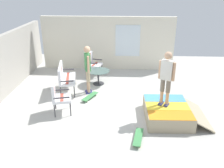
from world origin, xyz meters
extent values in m
cube|color=beige|center=(0.00, 0.00, -0.05)|extent=(12.00, 12.00, 0.10)
cube|color=silver|center=(3.80, 0.50, 1.20)|extent=(0.20, 6.00, 2.40)
cube|color=silver|center=(3.69, -0.40, 1.35)|extent=(0.03, 1.10, 1.40)
cube|color=tan|center=(-0.66, -1.57, 0.20)|extent=(1.63, 1.32, 0.41)
cube|color=orange|center=(-1.19, -1.58, 0.41)|extent=(0.54, 1.25, 0.01)
cube|color=yellow|center=(-0.66, -1.57, 0.41)|extent=(0.54, 1.25, 0.01)
cube|color=#4C99D8|center=(-0.13, -1.56, 0.41)|extent=(0.54, 1.25, 0.01)
cylinder|color=#B2B2B7|center=(-0.67, -0.95, 0.38)|extent=(1.54, 0.09, 0.05)
cube|color=tan|center=(-0.64, -2.46, 0.18)|extent=(1.58, 0.62, 0.34)
cylinder|color=#38383D|center=(0.59, 1.47, 0.22)|extent=(0.04, 0.04, 0.44)
cylinder|color=#38383D|center=(1.74, 1.69, 0.22)|extent=(0.04, 0.04, 0.44)
cylinder|color=#38383D|center=(0.51, 1.93, 0.22)|extent=(0.04, 0.04, 0.44)
cylinder|color=#38383D|center=(1.66, 2.15, 0.22)|extent=(0.04, 0.04, 0.44)
cube|color=silver|center=(1.13, 1.81, 0.48)|extent=(1.33, 0.77, 0.08)
cube|color=#B74738|center=(1.13, 1.81, 0.52)|extent=(1.21, 0.32, 0.00)
cube|color=silver|center=(1.08, 2.04, 0.77)|extent=(1.24, 0.31, 0.50)
cube|color=#B74738|center=(1.08, 2.04, 0.77)|extent=(0.11, 0.10, 0.46)
cube|color=#38383D|center=(0.53, 1.70, 0.64)|extent=(0.13, 0.47, 0.04)
cube|color=#38383D|center=(1.72, 1.92, 0.64)|extent=(0.13, 0.47, 0.04)
cylinder|color=#38383D|center=(2.49, 0.85, 0.22)|extent=(0.04, 0.04, 0.44)
cylinder|color=#38383D|center=(3.01, 0.72, 0.22)|extent=(0.04, 0.04, 0.44)
cylinder|color=#38383D|center=(2.60, 1.30, 0.22)|extent=(0.04, 0.04, 0.44)
cylinder|color=#38383D|center=(3.12, 1.17, 0.22)|extent=(0.04, 0.04, 0.44)
cube|color=silver|center=(2.81, 1.01, 0.48)|extent=(0.73, 0.68, 0.08)
cube|color=#B74738|center=(2.81, 1.01, 0.52)|extent=(0.59, 0.24, 0.00)
cube|color=silver|center=(2.86, 1.24, 0.77)|extent=(0.62, 0.23, 0.50)
cube|color=#B74738|center=(2.86, 1.24, 0.77)|extent=(0.12, 0.11, 0.46)
cube|color=#38383D|center=(2.52, 1.08, 0.64)|extent=(0.15, 0.47, 0.04)
cube|color=#38383D|center=(3.09, 0.94, 0.64)|extent=(0.15, 0.47, 0.04)
cylinder|color=#38383D|center=(-0.67, 1.33, 0.22)|extent=(0.04, 0.04, 0.44)
cylinder|color=#38383D|center=(-0.14, 1.46, 0.22)|extent=(0.04, 0.04, 0.44)
cylinder|color=#38383D|center=(-0.78, 1.79, 0.22)|extent=(0.04, 0.04, 0.44)
cylinder|color=#38383D|center=(-0.25, 1.92, 0.22)|extent=(0.04, 0.04, 0.44)
cube|color=silver|center=(-0.46, 1.62, 0.48)|extent=(0.73, 0.68, 0.08)
cube|color=#B74738|center=(-0.46, 1.62, 0.52)|extent=(0.59, 0.23, 0.00)
cube|color=silver|center=(-0.52, 1.85, 0.77)|extent=(0.62, 0.22, 0.50)
cube|color=#B74738|center=(-0.52, 1.85, 0.77)|extent=(0.12, 0.11, 0.46)
cube|color=#38383D|center=(-0.74, 1.56, 0.64)|extent=(0.15, 0.47, 0.04)
cube|color=#38383D|center=(-0.18, 1.69, 0.64)|extent=(0.15, 0.47, 0.04)
cylinder|color=#38383D|center=(1.85, 0.75, 0.28)|extent=(0.06, 0.06, 0.55)
cylinder|color=#38383D|center=(1.85, 0.75, 0.01)|extent=(0.44, 0.44, 0.03)
cylinder|color=#4C6660|center=(1.85, 0.75, 0.56)|extent=(0.90, 0.90, 0.02)
cube|color=navy|center=(0.95, 1.00, 0.03)|extent=(0.18, 0.26, 0.05)
cylinder|color=tan|center=(0.95, 1.00, 0.26)|extent=(0.10, 0.10, 0.41)
cylinder|color=tan|center=(0.95, 1.00, 0.67)|extent=(0.13, 0.13, 0.41)
cube|color=navy|center=(1.11, 1.05, 0.03)|extent=(0.18, 0.26, 0.05)
cylinder|color=tan|center=(1.11, 1.05, 0.26)|extent=(0.10, 0.10, 0.41)
cylinder|color=tan|center=(1.11, 1.05, 0.67)|extent=(0.13, 0.13, 0.41)
cube|color=#3F8C4C|center=(1.03, 1.03, 1.18)|extent=(0.36, 0.27, 0.61)
sphere|color=tan|center=(1.03, 1.03, 1.64)|extent=(0.23, 0.23, 0.23)
cylinder|color=tan|center=(0.84, 0.97, 1.16)|extent=(0.08, 0.08, 0.58)
cylinder|color=tan|center=(1.22, 1.09, 1.16)|extent=(0.08, 0.08, 0.58)
cube|color=navy|center=(-0.63, -1.54, 0.44)|extent=(0.26, 0.21, 0.05)
cylinder|color=tan|center=(-0.63, -1.54, 0.66)|extent=(0.10, 0.10, 0.38)
cylinder|color=slate|center=(-0.63, -1.54, 1.04)|extent=(0.13, 0.13, 0.38)
cube|color=navy|center=(-0.55, -1.39, 0.44)|extent=(0.26, 0.21, 0.05)
cylinder|color=tan|center=(-0.55, -1.39, 0.66)|extent=(0.10, 0.10, 0.38)
cylinder|color=slate|center=(-0.55, -1.39, 1.04)|extent=(0.13, 0.13, 0.38)
cube|color=silver|center=(-0.59, -1.46, 1.51)|extent=(0.31, 0.37, 0.56)
sphere|color=tan|center=(-0.59, -1.46, 1.93)|extent=(0.22, 0.22, 0.22)
cylinder|color=tan|center=(-0.68, -1.64, 1.49)|extent=(0.08, 0.08, 0.54)
cylinder|color=tan|center=(-0.50, -1.29, 1.49)|extent=(0.08, 0.08, 0.54)
cube|color=#3F8C4C|center=(0.53, 0.91, 0.09)|extent=(0.81, 0.52, 0.02)
cylinder|color=silver|center=(0.75, 0.72, 0.03)|extent=(0.06, 0.05, 0.06)
cylinder|color=silver|center=(0.81, 0.86, 0.03)|extent=(0.06, 0.05, 0.06)
cylinder|color=silver|center=(0.24, 0.95, 0.03)|extent=(0.06, 0.05, 0.06)
cylinder|color=silver|center=(0.31, 1.10, 0.03)|extent=(0.06, 0.05, 0.06)
cube|color=#3F8C4C|center=(-1.78, -0.67, 0.09)|extent=(0.82, 0.32, 0.02)
cylinder|color=gold|center=(-1.52, -0.79, 0.03)|extent=(0.06, 0.04, 0.06)
cylinder|color=gold|center=(-1.49, -0.63, 0.03)|extent=(0.06, 0.04, 0.06)
cylinder|color=gold|center=(-2.07, -0.70, 0.03)|extent=(0.06, 0.04, 0.06)
cylinder|color=gold|center=(-2.04, -0.55, 0.03)|extent=(0.06, 0.04, 0.06)
camera|label=1|loc=(-6.92, -0.27, 3.76)|focal=38.16mm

